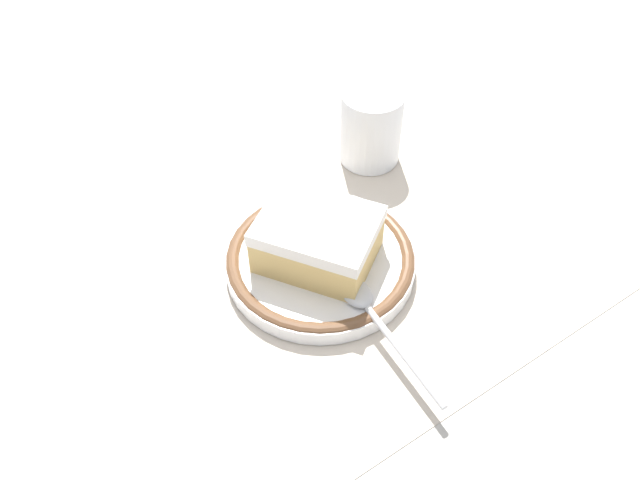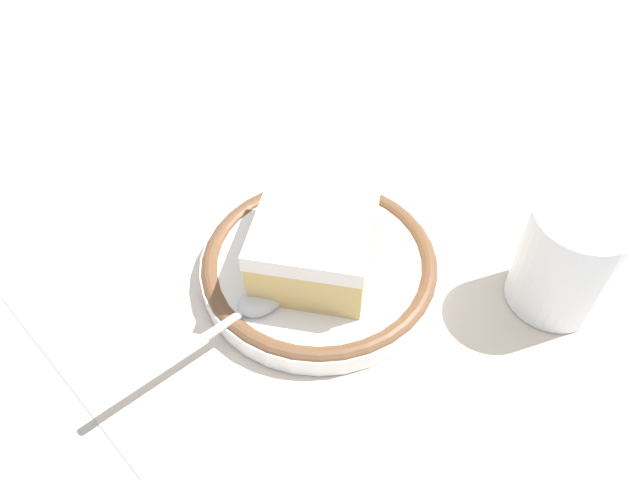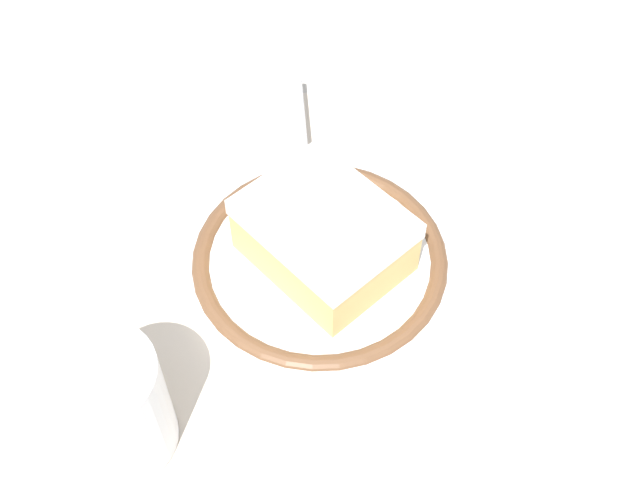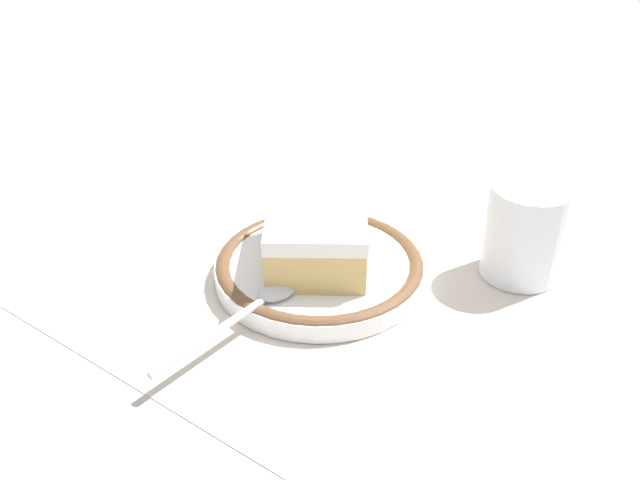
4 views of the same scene
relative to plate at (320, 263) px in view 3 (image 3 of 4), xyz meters
The scene contains 7 objects.
ground_plane 0.02m from the plate, behind, with size 2.40×2.40×0.00m, color #B7B2A8.
placemat 0.02m from the plate, behind, with size 0.51×0.35×0.00m, color beige.
plate is the anchor object (origin of this frame).
cake_slice 0.03m from the plate, 136.87° to the right, with size 0.12×0.13×0.05m.
spoon 0.08m from the plate, 90.85° to the right, with size 0.03×0.14×0.01m.
cup 0.17m from the plate, 37.79° to the left, with size 0.06×0.06×0.08m.
napkin 0.14m from the plate, 159.22° to the left, with size 0.09×0.10×0.00m, color white.
Camera 3 is at (0.06, 0.31, 0.45)m, focal length 45.73 mm.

